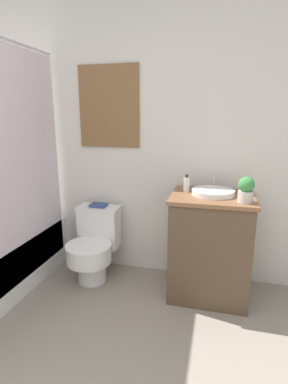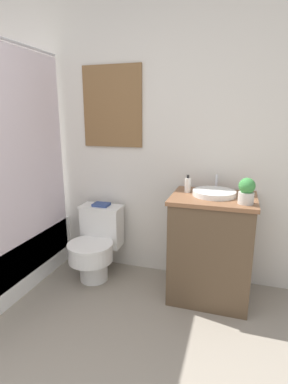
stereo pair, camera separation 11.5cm
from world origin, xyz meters
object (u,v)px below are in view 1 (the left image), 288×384
Objects in this scene: soap_bottle at (186,184)px; book_on_tank at (99,205)px; sink at (213,192)px; potted_plant at (246,189)px; toilet at (94,245)px.

book_on_tank is at bearing 174.73° from soap_bottle.
sink is 0.29m from potted_plant.
potted_plant reaches higher than book_on_tank.
sink is 1.05m from book_on_tank.
potted_plant is at bearing -12.63° from book_on_tank.
sink is (1.02, 0.02, 0.55)m from toilet.
sink is 2.58× the size of soap_bottle.
toilet is 3.47× the size of potted_plant.
potted_plant reaches higher than sink.
book_on_tank is (-1.25, 0.28, -0.29)m from potted_plant.
toilet is 1.16m from sink.
sink is at bearing -11.33° from soap_bottle.
sink reaches higher than book_on_tank.
soap_bottle is at bearing 168.67° from sink.
sink reaches higher than toilet.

